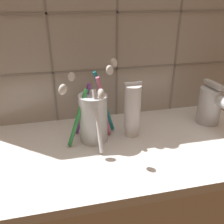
{
  "coord_description": "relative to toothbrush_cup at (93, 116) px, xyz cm",
  "views": [
    {
      "loc": [
        -13.64,
        -46.31,
        34.08
      ],
      "look_at": [
        -2.81,
        1.55,
        9.89
      ],
      "focal_mm": 40.0,
      "sensor_mm": 36.0,
      "label": 1
    }
  ],
  "objects": [
    {
      "name": "sink_counter",
      "position": [
        6.63,
        -3.87,
        -7.24
      ],
      "size": [
        65.87,
        32.13,
        2.0
      ],
      "primitive_type": "cube",
      "color": "white",
      "rests_on": "ground"
    },
    {
      "name": "tile_wall_backsplash",
      "position": [
        6.63,
        12.44,
        12.05
      ],
      "size": [
        75.87,
        1.72,
        40.58
      ],
      "color": "#B7B2A8",
      "rests_on": "ground"
    },
    {
      "name": "toothbrush_cup",
      "position": [
        0.0,
        0.0,
        0.0
      ],
      "size": [
        14.45,
        12.96,
        18.58
      ],
      "color": "silver",
      "rests_on": "sink_counter"
    },
    {
      "name": "toothpaste_tube",
      "position": [
        9.2,
        0.01,
        0.49
      ],
      "size": [
        4.04,
        3.84,
        13.63
      ],
      "color": "white",
      "rests_on": "sink_counter"
    },
    {
      "name": "sink_faucet",
      "position": [
        31.1,
        1.06,
        -0.89
      ],
      "size": [
        5.98,
        12.71,
        11.13
      ],
      "rotation": [
        0.0,
        0.0,
        -1.43
      ],
      "color": "silver",
      "rests_on": "sink_counter"
    }
  ]
}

